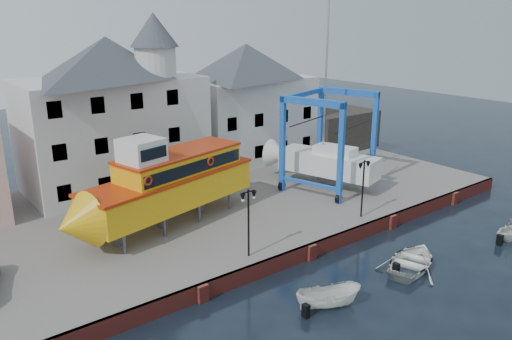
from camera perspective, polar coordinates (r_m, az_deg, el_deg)
ground at (r=32.17m, az=6.29°, el=-10.09°), size 140.00×140.00×0.00m
hardstanding at (r=39.89m, az=-4.65°, el=-3.72°), size 44.00×22.00×1.00m
quay_wall at (r=32.01m, az=6.18°, el=-9.23°), size 44.00×0.47×1.00m
building_white_main at (r=42.33m, az=-16.00°, el=6.51°), size 14.00×8.30×14.00m
building_white_right at (r=49.64m, az=-1.11°, el=7.78°), size 12.00×8.00×11.20m
shed_dark at (r=55.34m, az=8.54°, el=4.77°), size 8.00×7.00×4.00m
lamp_post_left at (r=28.91m, az=-0.87°, el=-4.13°), size 1.12×0.32×4.20m
lamp_post_right at (r=35.45m, az=12.21°, el=-0.47°), size 1.12×0.32×4.20m
tour_boat at (r=33.56m, az=-10.83°, el=-1.66°), size 15.14×6.88×6.42m
travel_lift at (r=42.10m, az=7.21°, el=1.62°), size 8.31×10.26×15.03m
motorboat_a at (r=27.54m, az=8.22°, el=-15.22°), size 3.74×2.78×1.36m
motorboat_b at (r=32.53m, az=17.39°, el=-10.51°), size 5.79×4.88×1.02m
motorboat_c at (r=38.88m, az=27.10°, el=-7.02°), size 3.49×3.17×1.58m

